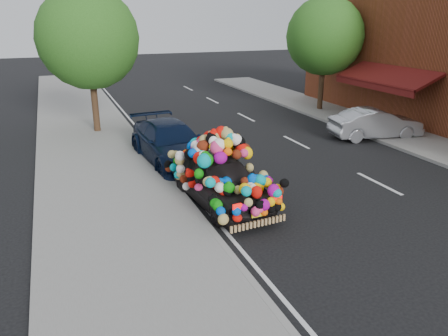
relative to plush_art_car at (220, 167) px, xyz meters
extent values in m
plane|color=black|center=(1.49, -0.49, -1.02)|extent=(100.00, 100.00, 0.00)
cube|color=gray|center=(-2.81, -0.49, -0.96)|extent=(4.00, 60.00, 0.12)
cube|color=gray|center=(-0.86, -0.49, -0.96)|extent=(0.15, 60.00, 0.13)
cube|color=gray|center=(9.69, 2.51, -0.96)|extent=(3.00, 40.00, 0.12)
cube|color=#5C1211|center=(10.19, 5.51, 1.33)|extent=(1.62, 5.20, 0.75)
cube|color=#5C1211|center=(9.44, 5.51, 0.93)|extent=(0.06, 5.20, 0.35)
cylinder|color=#332114|center=(-2.31, 9.01, 0.34)|extent=(0.28, 0.28, 2.73)
sphere|color=#235717|center=(-2.31, 9.01, 3.01)|extent=(4.20, 4.20, 4.20)
cylinder|color=#332114|center=(9.49, 9.51, 0.30)|extent=(0.28, 0.28, 2.64)
sphere|color=#235717|center=(9.49, 9.51, 2.88)|extent=(4.00, 4.00, 4.00)
imported|color=black|center=(0.00, 0.00, -0.34)|extent=(1.96, 4.13, 1.36)
cube|color=red|center=(-0.36, -2.06, -0.24)|extent=(0.22, 0.08, 0.14)
cube|color=red|center=(0.73, -1.96, -0.24)|extent=(0.22, 0.08, 0.14)
cube|color=yellow|center=(0.18, -2.02, -0.54)|extent=(0.34, 0.07, 0.12)
imported|color=black|center=(-0.31, 4.01, -0.33)|extent=(2.33, 4.91, 1.38)
imported|color=#A2A3A9|center=(8.49, 3.85, -0.40)|extent=(3.97, 1.98, 1.25)
camera|label=1|loc=(-4.00, -10.43, 3.90)|focal=35.00mm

